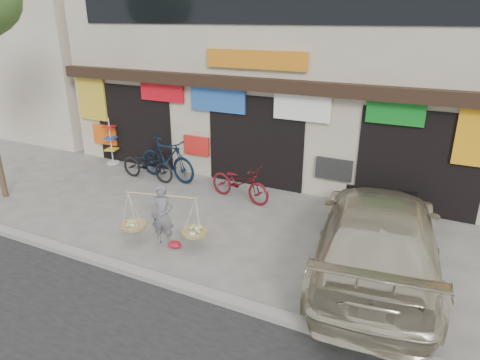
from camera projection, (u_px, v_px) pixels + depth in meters
The scene contains 11 objects.
ground at pixel (194, 233), 10.14m from camera, with size 70.00×70.00×0.00m, color gray.
kerb at pixel (139, 273), 8.44m from camera, with size 70.00×0.25×0.12m, color gray.
shophouse_block at pixel (292, 60), 14.27m from camera, with size 14.00×6.32×7.00m.
neighbor_west at pixel (30, 57), 20.52m from camera, with size 12.00×7.00×6.00m, color beige.
street_vendor at pixel (163, 218), 9.42m from camera, with size 1.97×0.91×1.42m.
bike_0 at pixel (148, 164), 13.30m from camera, with size 0.66×1.90×1.00m, color black.
bike_1 at pixel (167, 159), 13.26m from camera, with size 0.62×2.20×1.32m, color #0D1D32.
bike_2 at pixel (240, 183), 11.82m from camera, with size 0.68×1.94×1.02m, color maroon.
suv at pixel (378, 235), 8.35m from camera, with size 2.98×5.81×1.61m.
display_rack at pixel (111, 145), 14.74m from camera, with size 0.47×0.47×1.60m.
red_bag at pixel (175, 244), 9.49m from camera, with size 0.31×0.25×0.14m, color red.
Camera 1 is at (5.00, -7.58, 4.80)m, focal length 32.00 mm.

